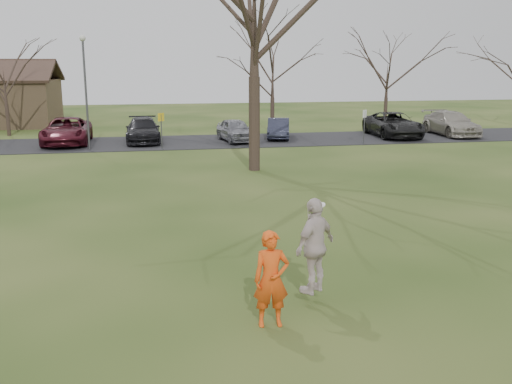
{
  "coord_description": "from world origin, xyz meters",
  "views": [
    {
      "loc": [
        -2.67,
        -10.15,
        4.77
      ],
      "look_at": [
        0.0,
        4.0,
        1.5
      ],
      "focal_mm": 39.76,
      "sensor_mm": 36.0,
      "label": 1
    }
  ],
  "objects_px": {
    "player_defender": "(271,279)",
    "car_6": "(393,125)",
    "car_5": "(278,128)",
    "catching_play": "(315,246)",
    "car_3": "(143,130)",
    "big_tree": "(254,11)",
    "car_7": "(451,123)",
    "car_4": "(235,130)",
    "car_2": "(67,131)",
    "lamp_post": "(85,79)"
  },
  "relations": [
    {
      "from": "player_defender",
      "to": "car_6",
      "type": "height_order",
      "value": "player_defender"
    },
    {
      "from": "car_5",
      "to": "catching_play",
      "type": "bearing_deg",
      "value": -87.74
    },
    {
      "from": "car_3",
      "to": "big_tree",
      "type": "relative_size",
      "value": 0.36
    },
    {
      "from": "car_7",
      "to": "catching_play",
      "type": "distance_m",
      "value": 30.03
    },
    {
      "from": "car_3",
      "to": "car_7",
      "type": "xyz_separation_m",
      "value": [
        20.46,
        -0.32,
        0.06
      ]
    },
    {
      "from": "car_4",
      "to": "car_5",
      "type": "xyz_separation_m",
      "value": [
        2.94,
        0.8,
        -0.05
      ]
    },
    {
      "from": "car_2",
      "to": "car_5",
      "type": "xyz_separation_m",
      "value": [
        13.07,
        0.15,
        -0.15
      ]
    },
    {
      "from": "car_5",
      "to": "big_tree",
      "type": "relative_size",
      "value": 0.28
    },
    {
      "from": "player_defender",
      "to": "car_7",
      "type": "distance_m",
      "value": 31.33
    },
    {
      "from": "player_defender",
      "to": "big_tree",
      "type": "bearing_deg",
      "value": 83.32
    },
    {
      "from": "car_6",
      "to": "car_7",
      "type": "height_order",
      "value": "car_6"
    },
    {
      "from": "car_4",
      "to": "car_6",
      "type": "distance_m",
      "value": 10.61
    },
    {
      "from": "car_2",
      "to": "car_7",
      "type": "bearing_deg",
      "value": -1.16
    },
    {
      "from": "car_2",
      "to": "lamp_post",
      "type": "bearing_deg",
      "value": -61.69
    },
    {
      "from": "car_3",
      "to": "catching_play",
      "type": "distance_m",
      "value": 25.38
    },
    {
      "from": "car_5",
      "to": "car_6",
      "type": "distance_m",
      "value": 7.69
    },
    {
      "from": "car_7",
      "to": "big_tree",
      "type": "distance_m",
      "value": 19.4
    },
    {
      "from": "car_4",
      "to": "lamp_post",
      "type": "height_order",
      "value": "lamp_post"
    },
    {
      "from": "car_2",
      "to": "lamp_post",
      "type": "height_order",
      "value": "lamp_post"
    },
    {
      "from": "player_defender",
      "to": "car_7",
      "type": "relative_size",
      "value": 0.34
    },
    {
      "from": "catching_play",
      "to": "car_2",
      "type": "bearing_deg",
      "value": 107.78
    },
    {
      "from": "car_3",
      "to": "big_tree",
      "type": "bearing_deg",
      "value": -64.68
    },
    {
      "from": "car_4",
      "to": "catching_play",
      "type": "distance_m",
      "value": 24.5
    },
    {
      "from": "car_3",
      "to": "catching_play",
      "type": "relative_size",
      "value": 2.55
    },
    {
      "from": "car_6",
      "to": "lamp_post",
      "type": "relative_size",
      "value": 0.91
    },
    {
      "from": "car_6",
      "to": "lamp_post",
      "type": "bearing_deg",
      "value": -169.81
    },
    {
      "from": "player_defender",
      "to": "car_4",
      "type": "distance_m",
      "value": 25.45
    },
    {
      "from": "catching_play",
      "to": "big_tree",
      "type": "xyz_separation_m",
      "value": [
        1.51,
        14.76,
        5.78
      ]
    },
    {
      "from": "car_7",
      "to": "lamp_post",
      "type": "relative_size",
      "value": 0.86
    },
    {
      "from": "car_3",
      "to": "big_tree",
      "type": "distance_m",
      "value": 13.11
    },
    {
      "from": "lamp_post",
      "to": "big_tree",
      "type": "xyz_separation_m",
      "value": [
        8.0,
        -7.5,
        3.03
      ]
    },
    {
      "from": "car_2",
      "to": "catching_play",
      "type": "bearing_deg",
      "value": -72.81
    },
    {
      "from": "car_4",
      "to": "lamp_post",
      "type": "bearing_deg",
      "value": -174.09
    },
    {
      "from": "player_defender",
      "to": "big_tree",
      "type": "relative_size",
      "value": 0.13
    },
    {
      "from": "car_2",
      "to": "car_6",
      "type": "bearing_deg",
      "value": -1.49
    },
    {
      "from": "car_3",
      "to": "car_4",
      "type": "height_order",
      "value": "car_3"
    },
    {
      "from": "car_2",
      "to": "car_4",
      "type": "height_order",
      "value": "car_2"
    },
    {
      "from": "car_5",
      "to": "lamp_post",
      "type": "relative_size",
      "value": 0.62
    },
    {
      "from": "lamp_post",
      "to": "car_4",
      "type": "bearing_deg",
      "value": 14.05
    },
    {
      "from": "player_defender",
      "to": "car_3",
      "type": "distance_m",
      "value": 26.08
    },
    {
      "from": "player_defender",
      "to": "car_4",
      "type": "xyz_separation_m",
      "value": [
        3.17,
        25.25,
        -0.17
      ]
    },
    {
      "from": "car_5",
      "to": "car_7",
      "type": "bearing_deg",
      "value": 11.62
    },
    {
      "from": "car_2",
      "to": "big_tree",
      "type": "bearing_deg",
      "value": -47.77
    },
    {
      "from": "car_3",
      "to": "lamp_post",
      "type": "distance_m",
      "value": 5.21
    },
    {
      "from": "car_4",
      "to": "car_7",
      "type": "relative_size",
      "value": 0.75
    },
    {
      "from": "lamp_post",
      "to": "big_tree",
      "type": "height_order",
      "value": "big_tree"
    },
    {
      "from": "car_6",
      "to": "big_tree",
      "type": "relative_size",
      "value": 0.41
    },
    {
      "from": "car_5",
      "to": "catching_play",
      "type": "distance_m",
      "value": 25.72
    },
    {
      "from": "big_tree",
      "to": "car_7",
      "type": "bearing_deg",
      "value": 33.13
    },
    {
      "from": "car_6",
      "to": "big_tree",
      "type": "xyz_separation_m",
      "value": [
        -11.2,
        -9.97,
        6.16
      ]
    }
  ]
}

